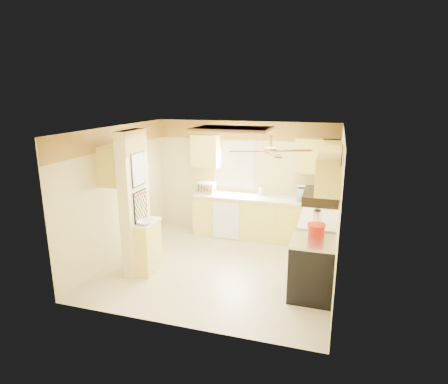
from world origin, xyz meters
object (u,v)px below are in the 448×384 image
(stove, at_px, (311,268))
(dutch_oven, at_px, (316,230))
(microwave, at_px, (310,194))
(bowl, at_px, (145,222))
(kettle, at_px, (317,216))

(stove, relative_size, dutch_oven, 3.22)
(microwave, distance_m, dutch_oven, 1.92)
(bowl, distance_m, kettle, 2.93)
(bowl, bearing_deg, kettle, 18.69)
(dutch_oven, bearing_deg, bowl, -172.66)
(dutch_oven, relative_size, kettle, 1.21)
(bowl, bearing_deg, stove, 2.70)
(bowl, bearing_deg, dutch_oven, 7.34)
(microwave, height_order, bowl, microwave)
(bowl, height_order, kettle, kettle)
(kettle, bearing_deg, dutch_oven, -88.40)
(microwave, height_order, kettle, microwave)
(bowl, relative_size, dutch_oven, 0.87)
(microwave, bearing_deg, kettle, 93.31)
(kettle, bearing_deg, microwave, 99.47)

